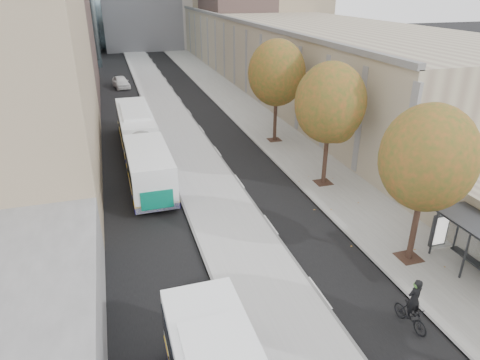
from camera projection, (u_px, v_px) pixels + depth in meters
name	position (u px, v px, depth m)	size (l,w,h in m)	color
bus_platform	(179.00, 134.00, 37.85)	(4.25, 150.00, 0.15)	#B3B3B3
sidewalk	(264.00, 126.00, 39.98)	(4.75, 150.00, 0.08)	gray
building_tan	(270.00, 42.00, 66.56)	(18.00, 92.00, 8.00)	gray
tree_c	(428.00, 158.00, 18.54)	(4.20, 4.20, 7.28)	#322019
tree_d	(330.00, 103.00, 26.28)	(4.40, 4.40, 7.60)	#322019
tree_e	(277.00, 73.00, 34.01)	(4.60, 4.60, 7.92)	#322019
bus_far	(141.00, 142.00, 31.32)	(2.76, 17.39, 2.89)	white
cyclist	(412.00, 309.00, 16.32)	(0.67, 1.76, 2.20)	black
distant_car	(121.00, 82.00, 54.67)	(1.73, 4.31, 1.47)	white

